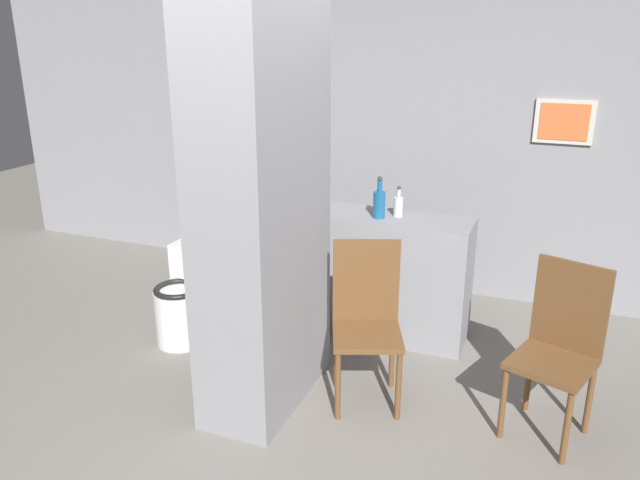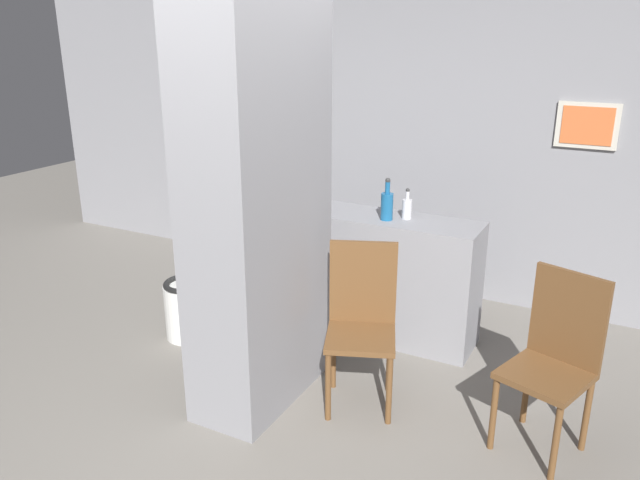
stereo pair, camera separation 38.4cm
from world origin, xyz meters
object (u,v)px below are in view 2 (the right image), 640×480
(toilet, at_px, (193,296))
(bottle_tall, at_px, (387,205))
(chair_near_pillar, at_px, (362,318))
(chair_by_doorway, at_px, (554,356))
(bicycle, at_px, (298,271))

(toilet, bearing_deg, bottle_tall, 24.47)
(chair_near_pillar, xyz_separation_m, bottle_tall, (-0.18, 0.81, 0.50))
(chair_by_doorway, distance_m, bottle_tall, 1.58)
(chair_by_doorway, bearing_deg, chair_near_pillar, -158.16)
(toilet, relative_size, chair_near_pillar, 0.69)
(toilet, distance_m, bicycle, 0.88)
(toilet, distance_m, chair_near_pillar, 1.53)
(bicycle, bearing_deg, chair_by_doorway, -22.50)
(chair_near_pillar, bearing_deg, bottle_tall, 80.80)
(toilet, distance_m, bottle_tall, 1.63)
(toilet, xyz_separation_m, bicycle, (0.51, 0.72, 0.04))
(bicycle, bearing_deg, bottle_tall, -8.71)
(chair_near_pillar, bearing_deg, bicycle, 114.87)
(chair_near_pillar, height_order, bicycle, chair_near_pillar)
(chair_near_pillar, xyz_separation_m, chair_by_doorway, (1.12, 0.07, 0.00))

